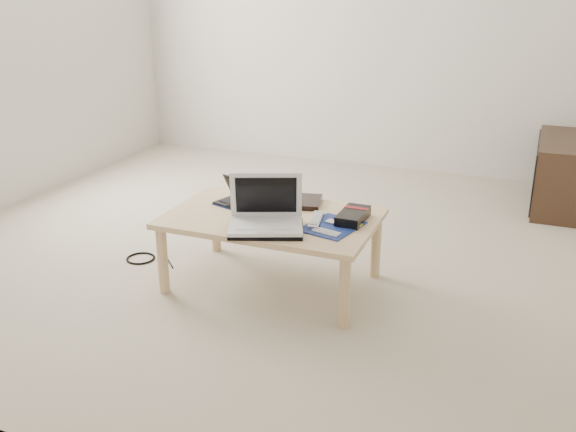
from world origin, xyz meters
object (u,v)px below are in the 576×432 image
at_px(coffee_table, 272,224).
at_px(gpu_box, 353,216).
at_px(media_cabinet, 564,173).
at_px(white_laptop, 266,215).
at_px(netbook, 239,199).

bearing_deg(coffee_table, gpu_box, 11.37).
xyz_separation_m(coffee_table, gpu_box, (0.42, 0.08, 0.08)).
height_order(coffee_table, media_cabinet, media_cabinet).
distance_m(media_cabinet, white_laptop, 2.58).
bearing_deg(white_laptop, netbook, 135.41).
bearing_deg(netbook, gpu_box, -1.29).
bearing_deg(netbook, media_cabinet, 47.31).
height_order(media_cabinet, gpu_box, media_cabinet).
xyz_separation_m(coffee_table, media_cabinet, (1.47, 1.95, -0.10)).
height_order(coffee_table, gpu_box, gpu_box).
bearing_deg(white_laptop, gpu_box, 35.52).
distance_m(netbook, white_laptop, 0.40).
distance_m(coffee_table, media_cabinet, 2.45).
bearing_deg(media_cabinet, white_laptop, -123.69).
bearing_deg(white_laptop, coffee_table, 104.41).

